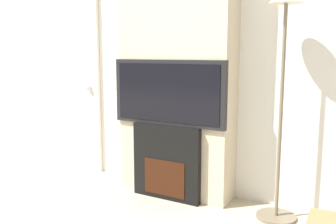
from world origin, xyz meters
TOP-DOWN VIEW (x-y plane):
  - wall_back at (0.00, 2.03)m, footprint 6.00×0.06m
  - chimney_breast at (0.00, 1.84)m, footprint 1.14×0.33m
  - fireplace at (0.00, 1.67)m, footprint 0.70×0.15m
  - television at (0.00, 1.67)m, footprint 1.15×0.07m
  - floor_lamp at (1.03, 1.73)m, footprint 0.33×0.33m
  - entry_door at (-1.49, 1.97)m, footprint 0.82×0.09m

SIDE VIEW (x-z plane):
  - fireplace at x=0.00m, z-range 0.00..0.72m
  - television at x=0.00m, z-range 0.72..1.33m
  - entry_door at x=-1.49m, z-range 0.00..2.08m
  - floor_lamp at x=1.03m, z-range 0.36..2.24m
  - wall_back at x=0.00m, z-range 0.00..2.70m
  - chimney_breast at x=0.00m, z-range 0.00..2.70m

